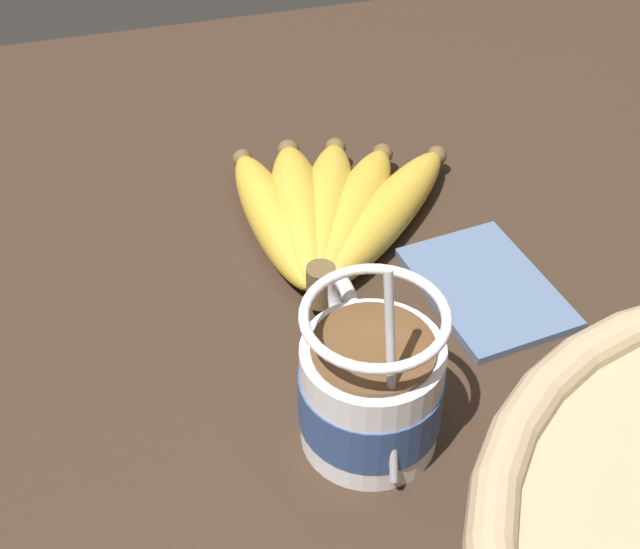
% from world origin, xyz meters
% --- Properties ---
extents(table, '(1.01, 1.01, 0.04)m').
position_xyz_m(table, '(0.00, 0.00, 0.02)').
color(table, '#332319').
rests_on(table, ground).
extents(coffee_mug, '(0.13, 0.08, 0.15)m').
position_xyz_m(coffee_mug, '(-0.07, 0.00, 0.08)').
color(coffee_mug, silver).
rests_on(coffee_mug, table).
extents(banana_bunch, '(0.19, 0.19, 0.04)m').
position_xyz_m(banana_bunch, '(0.12, -0.03, 0.06)').
color(banana_bunch, brown).
rests_on(banana_bunch, table).
extents(napkin, '(0.13, 0.10, 0.01)m').
position_xyz_m(napkin, '(0.03, -0.12, 0.04)').
color(napkin, slate).
rests_on(napkin, table).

